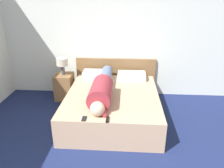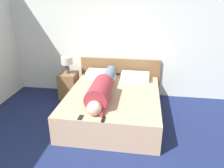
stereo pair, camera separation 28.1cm
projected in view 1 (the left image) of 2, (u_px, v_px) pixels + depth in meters
The scene contains 10 objects.
wall_back at pixel (118, 37), 4.66m from camera, with size 6.14×0.06×2.60m.
bed at pixel (113, 105), 4.04m from camera, with size 1.64×1.94×0.48m.
headboard at pixel (116, 77), 4.94m from camera, with size 1.76×0.04×0.84m.
nightstand at pixel (64, 87), 4.76m from camera, with size 0.37×0.41×0.56m.
table_lamp at pixel (62, 63), 4.55m from camera, with size 0.24×0.24×0.36m.
person_lying at pixel (102, 88), 3.79m from camera, with size 0.36×1.81×0.36m.
pillow_near_headboard at pixel (98, 75), 4.63m from camera, with size 0.60×0.33×0.16m.
pillow_second at pixel (132, 76), 4.59m from camera, with size 0.57×0.33×0.14m.
tv_remote at pixel (107, 119), 3.12m from camera, with size 0.04×0.15×0.02m.
cell_phone at pixel (84, 119), 3.15m from camera, with size 0.06×0.13×0.01m.
Camera 1 is at (0.19, -0.88, 2.16)m, focal length 35.00 mm.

